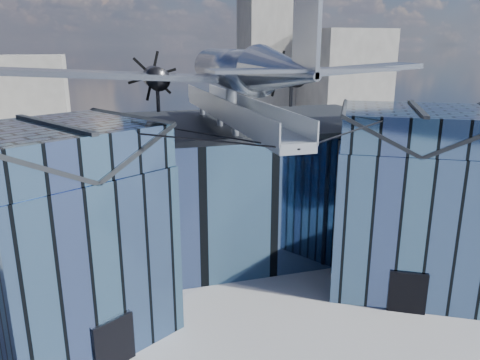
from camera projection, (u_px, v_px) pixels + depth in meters
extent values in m
plane|color=gray|center=(249.00, 296.00, 30.00)|extent=(120.00, 120.00, 0.00)
cube|color=#425F86|center=(215.00, 186.00, 36.96)|extent=(28.00, 14.00, 9.50)
cube|color=#212428|center=(214.00, 124.00, 35.58)|extent=(28.00, 14.00, 0.40)
cube|color=#425F86|center=(67.00, 255.00, 24.86)|extent=(11.79, 11.43, 9.50)
cube|color=#425F86|center=(55.00, 147.00, 23.23)|extent=(11.56, 11.20, 2.20)
cube|color=#212428|center=(9.00, 155.00, 21.66)|extent=(7.98, 9.23, 2.40)
cube|color=#212428|center=(96.00, 141.00, 24.81)|extent=(7.98, 9.23, 2.40)
cube|color=#212428|center=(53.00, 124.00, 22.91)|extent=(4.30, 7.10, 0.18)
cube|color=black|center=(114.00, 343.00, 23.15)|extent=(2.03, 1.32, 2.60)
cube|color=black|center=(138.00, 231.00, 28.01)|extent=(0.34, 0.34, 9.50)
cube|color=#425F86|center=(406.00, 215.00, 30.66)|extent=(11.79, 11.43, 9.50)
cube|color=#425F86|center=(416.00, 127.00, 29.03)|extent=(11.56, 11.20, 2.20)
cube|color=#212428|center=(378.00, 125.00, 29.53)|extent=(7.98, 9.23, 2.40)
cube|color=#212428|center=(454.00, 128.00, 28.54)|extent=(7.98, 9.23, 2.40)
cube|color=#212428|center=(417.00, 108.00, 28.71)|extent=(4.30, 7.10, 0.18)
cube|color=black|center=(407.00, 293.00, 27.83)|extent=(2.03, 1.32, 2.60)
cube|color=black|center=(336.00, 210.00, 31.65)|extent=(0.34, 0.34, 9.50)
cube|color=#A4AAB2|center=(233.00, 116.00, 30.13)|extent=(1.80, 21.00, 0.50)
cube|color=#A4AAB2|center=(220.00, 106.00, 29.71)|extent=(0.08, 21.00, 1.10)
cube|color=#A4AAB2|center=(247.00, 105.00, 30.20)|extent=(0.08, 21.00, 1.10)
cylinder|color=#A4AAB2|center=(202.00, 108.00, 39.06)|extent=(0.44, 0.44, 1.35)
cylinder|color=#A4AAB2|center=(220.00, 118.00, 33.54)|extent=(0.44, 0.44, 1.35)
cylinder|color=#A4AAB2|center=(236.00, 127.00, 29.86)|extent=(0.44, 0.44, 1.35)
cylinder|color=#A4AAB2|center=(231.00, 100.00, 30.33)|extent=(0.70, 0.70, 1.40)
cylinder|color=black|center=(169.00, 137.00, 21.70)|extent=(10.55, 6.08, 0.69)
cylinder|color=black|center=(368.00, 126.00, 24.60)|extent=(10.55, 6.08, 0.69)
cylinder|color=black|center=(194.00, 132.00, 27.62)|extent=(6.09, 17.04, 1.19)
cylinder|color=black|center=(288.00, 127.00, 29.28)|extent=(6.09, 17.04, 1.19)
cylinder|color=#9EA4AB|center=(231.00, 69.00, 29.79)|extent=(2.50, 11.00, 2.50)
sphere|color=#9EA4AB|center=(211.00, 66.00, 34.85)|extent=(2.50, 2.50, 2.50)
cube|color=black|center=(214.00, 57.00, 33.74)|extent=(1.60, 1.40, 0.50)
cone|color=#9EA4AB|center=(284.00, 72.00, 21.42)|extent=(2.50, 7.00, 2.50)
cube|color=#9EA4AB|center=(306.00, 35.00, 18.86)|extent=(0.18, 2.40, 3.40)
cube|color=#9EA4AB|center=(304.00, 70.00, 19.34)|extent=(8.00, 1.80, 0.14)
cube|color=#9EA4AB|center=(118.00, 75.00, 28.86)|extent=(14.00, 3.20, 1.08)
cylinder|color=black|center=(156.00, 78.00, 30.14)|extent=(1.44, 3.20, 1.44)
cone|color=black|center=(153.00, 76.00, 31.80)|extent=(0.70, 0.70, 0.70)
cube|color=black|center=(152.00, 76.00, 31.94)|extent=(1.05, 0.06, 3.33)
cube|color=black|center=(152.00, 76.00, 31.94)|extent=(2.53, 0.06, 2.53)
cube|color=black|center=(152.00, 76.00, 31.94)|extent=(3.33, 0.06, 1.05)
cylinder|color=black|center=(158.00, 98.00, 29.93)|extent=(0.24, 0.24, 1.75)
cube|color=#9EA4AB|center=(323.00, 72.00, 32.72)|extent=(14.00, 3.20, 1.08)
cylinder|color=black|center=(288.00, 75.00, 32.68)|extent=(1.44, 3.20, 1.44)
cone|color=black|center=(279.00, 74.00, 34.34)|extent=(0.70, 0.70, 0.70)
cube|color=black|center=(278.00, 74.00, 34.48)|extent=(1.05, 0.06, 3.33)
cube|color=black|center=(278.00, 74.00, 34.48)|extent=(2.53, 0.06, 2.53)
cube|color=black|center=(278.00, 74.00, 34.48)|extent=(3.33, 0.06, 1.05)
cylinder|color=black|center=(291.00, 94.00, 32.47)|extent=(0.24, 0.24, 1.75)
cube|color=gray|center=(341.00, 84.00, 80.49)|extent=(12.00, 14.00, 18.00)
cube|color=gray|center=(21.00, 101.00, 73.13)|extent=(14.00, 10.00, 14.00)
cube|color=gray|center=(267.00, 59.00, 85.82)|extent=(9.00, 9.00, 26.00)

